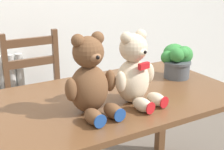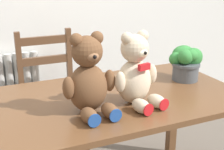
{
  "view_description": "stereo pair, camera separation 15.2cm",
  "coord_description": "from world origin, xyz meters",
  "px_view_note": "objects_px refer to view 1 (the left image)",
  "views": [
    {
      "loc": [
        -0.69,
        -0.96,
        1.39
      ],
      "look_at": [
        0.03,
        0.29,
        0.91
      ],
      "focal_mm": 50.0,
      "sensor_mm": 36.0,
      "label": 1
    },
    {
      "loc": [
        -0.55,
        -1.03,
        1.39
      ],
      "look_at": [
        0.03,
        0.29,
        0.91
      ],
      "focal_mm": 50.0,
      "sensor_mm": 36.0,
      "label": 2
    }
  ],
  "objects_px": {
    "teddy_bear_right": "(135,73)",
    "potted_plant": "(177,60)",
    "wooden_chair_behind": "(39,101)",
    "teddy_bear_left": "(90,80)"
  },
  "relations": [
    {
      "from": "teddy_bear_left",
      "to": "potted_plant",
      "type": "relative_size",
      "value": 1.87
    },
    {
      "from": "wooden_chair_behind",
      "to": "teddy_bear_left",
      "type": "height_order",
      "value": "teddy_bear_left"
    },
    {
      "from": "teddy_bear_right",
      "to": "potted_plant",
      "type": "height_order",
      "value": "teddy_bear_right"
    },
    {
      "from": "teddy_bear_left",
      "to": "potted_plant",
      "type": "distance_m",
      "value": 0.74
    },
    {
      "from": "teddy_bear_right",
      "to": "potted_plant",
      "type": "relative_size",
      "value": 1.8
    },
    {
      "from": "teddy_bear_right",
      "to": "wooden_chair_behind",
      "type": "bearing_deg",
      "value": -86.73
    },
    {
      "from": "teddy_bear_left",
      "to": "teddy_bear_right",
      "type": "bearing_deg",
      "value": 175.25
    },
    {
      "from": "teddy_bear_left",
      "to": "potted_plant",
      "type": "bearing_deg",
      "value": -168.98
    },
    {
      "from": "wooden_chair_behind",
      "to": "teddy_bear_right",
      "type": "xyz_separation_m",
      "value": [
        0.24,
        -0.9,
        0.44
      ]
    },
    {
      "from": "wooden_chair_behind",
      "to": "potted_plant",
      "type": "relative_size",
      "value": 4.66
    }
  ]
}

